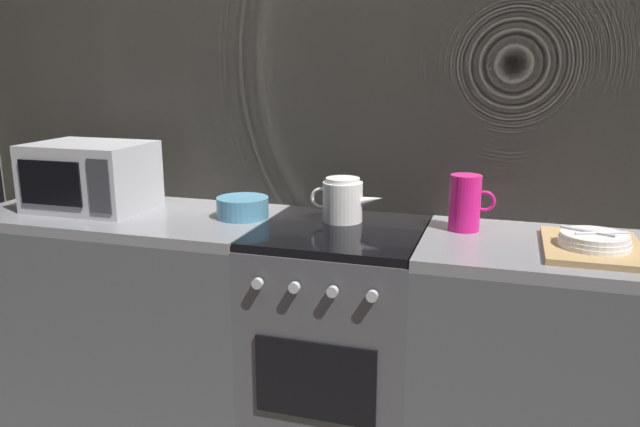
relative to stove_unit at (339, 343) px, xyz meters
The scene contains 9 objects.
back_wall 0.82m from the stove_unit, 90.00° to the left, with size 3.60×0.05×2.40m.
counter_left 0.90m from the stove_unit, behind, with size 1.20×0.60×0.90m.
stove_unit is the anchor object (origin of this frame).
counter_right 0.90m from the stove_unit, ahead, with size 1.20×0.60×0.90m.
microwave 1.20m from the stove_unit, behind, with size 0.46×0.35×0.27m.
kettle 0.54m from the stove_unit, 99.45° to the left, with size 0.28×0.15×0.17m.
mixing_bowl 0.64m from the stove_unit, behind, with size 0.20×0.20×0.08m, color teal.
pitcher 0.71m from the stove_unit, 14.45° to the left, with size 0.16×0.11×0.20m.
dish_pile 0.97m from the stove_unit, ahead, with size 0.30×0.40×0.07m.
Camera 1 is at (0.56, -2.07, 1.48)m, focal length 34.49 mm.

